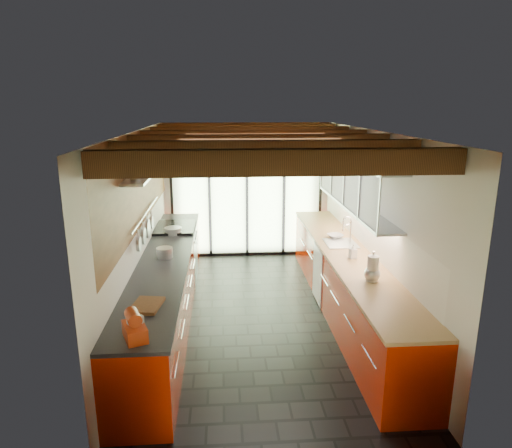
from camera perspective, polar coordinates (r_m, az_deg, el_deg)
The scene contains 18 objects.
ground at distance 6.69m, azimuth 0.19°, elevation -11.29°, with size 5.50×5.50×0.00m, color black.
room_shell at distance 6.15m, azimuth 0.21°, elevation 2.68°, with size 5.50×5.50×5.50m.
ceiling_beams at distance 6.40m, azimuth -0.05°, elevation 10.49°, with size 3.14×5.06×4.90m.
glass_door at distance 8.79m, azimuth -1.16°, elevation 6.43°, with size 2.95×0.10×2.90m.
left_counter at distance 6.54m, azimuth -11.12°, elevation -7.82°, with size 0.68×5.00×0.92m.
range_stove at distance 7.88m, azimuth -9.92°, elevation -3.70°, with size 0.66×0.90×0.97m.
right_counter at distance 6.72m, azimuth 11.18°, elevation -7.19°, with size 0.68×5.00×0.92m.
sink_assembly at distance 6.92m, azimuth 10.64°, elevation -2.12°, with size 0.45×0.52×0.43m.
upper_cabinets_right at distance 6.66m, azimuth 12.41°, elevation 5.01°, with size 0.34×3.00×3.00m.
left_wall_fixtures at distance 6.31m, azimuth -13.34°, elevation 4.69°, with size 0.28×2.60×0.96m.
stand_mixer at distance 4.29m, azimuth -14.92°, elevation -12.30°, with size 0.28×0.35×0.28m.
pot_large at distance 6.31m, azimuth -11.36°, elevation -3.54°, with size 0.22×0.22×0.14m, color silver.
pot_small at distance 7.42m, azimuth -10.30°, elevation -0.83°, with size 0.28×0.28×0.11m, color silver.
cutting_board at distance 4.90m, azimuth -13.50°, elevation -9.86°, with size 0.28×0.39×0.03m, color brown.
kettle at distance 5.56m, azimuth 14.32°, elevation -5.95°, with size 0.25×0.27×0.23m.
paper_towel at distance 5.54m, azimuth 14.38°, elevation -5.45°, with size 0.17×0.17×0.37m.
soap_bottle at distance 6.29m, azimuth 12.03°, elevation -3.35°, with size 0.09×0.09×0.20m, color silver.
bowl at distance 7.20m, azimuth 9.89°, elevation -1.49°, with size 0.24×0.24×0.06m, color silver.
Camera 1 is at (-0.46, -5.99, 2.96)m, focal length 32.00 mm.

